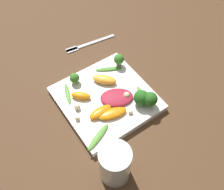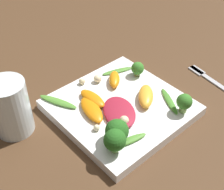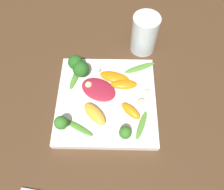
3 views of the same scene
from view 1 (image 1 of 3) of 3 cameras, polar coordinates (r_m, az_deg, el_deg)
name	(u,v)px [view 1 (image 1 of 3)]	position (r m, az deg, el deg)	size (l,w,h in m)	color
ground_plane	(106,101)	(0.76, -1.25, -1.27)	(2.40, 2.40, 0.00)	#4C331E
plate	(106,99)	(0.75, -1.26, -0.82)	(0.25, 0.25, 0.02)	white
drinking_glass	(115,164)	(0.61, 0.64, -14.82)	(0.07, 0.07, 0.11)	silver
fork	(85,45)	(0.91, -5.81, 10.84)	(0.18, 0.04, 0.01)	#B2B2B7
radicchio_leaf_0	(117,97)	(0.74, 1.04, -0.51)	(0.11, 0.10, 0.01)	maroon
orange_segment_0	(100,112)	(0.71, -2.54, -3.73)	(0.07, 0.03, 0.02)	orange
orange_segment_1	(105,80)	(0.77, -1.64, 3.38)	(0.07, 0.07, 0.02)	#FCAD33
orange_segment_2	(81,96)	(0.74, -6.81, -0.14)	(0.06, 0.06, 0.02)	orange
orange_segment_3	(112,113)	(0.70, 0.10, -4.04)	(0.09, 0.05, 0.02)	orange
broccoli_floret_0	(150,99)	(0.71, 8.34, -0.91)	(0.04, 0.04, 0.05)	#84AD5B
broccoli_floret_1	(75,78)	(0.77, -8.15, 3.64)	(0.03, 0.03, 0.03)	#7A9E51
broccoli_floret_2	(141,98)	(0.72, 6.42, -0.58)	(0.04, 0.04, 0.05)	#84AD5B
broccoli_floret_3	(119,60)	(0.80, 1.51, 7.72)	(0.03, 0.03, 0.04)	#84AD5B
arugula_sprig_0	(143,96)	(0.75, 6.67, -0.19)	(0.03, 0.07, 0.01)	#518E33
arugula_sprig_1	(98,137)	(0.68, -3.01, -9.06)	(0.09, 0.05, 0.01)	#518E33
arugula_sprig_2	(109,69)	(0.80, -0.70, 5.67)	(0.08, 0.05, 0.01)	#47842D
arugula_sprig_3	(68,94)	(0.76, -9.66, 0.32)	(0.04, 0.08, 0.00)	#518E33
macadamia_nut_0	(127,95)	(0.74, 3.19, -0.03)	(0.02, 0.02, 0.02)	beige
macadamia_nut_1	(77,118)	(0.70, -7.56, -5.01)	(0.01, 0.01, 0.01)	beige
macadamia_nut_2	(77,107)	(0.72, -7.59, -2.55)	(0.02, 0.02, 0.02)	beige
macadamia_nut_3	(131,112)	(0.71, 4.07, -3.68)	(0.01, 0.01, 0.01)	beige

